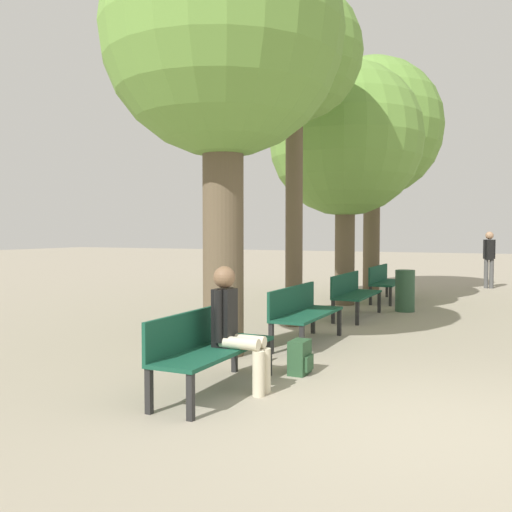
% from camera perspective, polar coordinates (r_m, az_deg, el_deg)
% --- Properties ---
extents(ground_plane, '(80.00, 80.00, 0.00)m').
position_cam_1_polar(ground_plane, '(5.31, 15.91, -16.07)').
color(ground_plane, gray).
extents(bench_row_0, '(0.54, 1.81, 0.85)m').
position_cam_1_polar(bench_row_0, '(6.05, -4.85, -8.73)').
color(bench_row_0, '#144733').
rests_on(bench_row_0, ground_plane).
extents(bench_row_1, '(0.54, 1.81, 0.85)m').
position_cam_1_polar(bench_row_1, '(8.57, 4.63, -5.38)').
color(bench_row_1, '#144733').
rests_on(bench_row_1, ground_plane).
extents(bench_row_2, '(0.54, 1.81, 0.85)m').
position_cam_1_polar(bench_row_2, '(11.23, 9.66, -3.52)').
color(bench_row_2, '#144733').
rests_on(bench_row_2, ground_plane).
extents(bench_row_3, '(0.54, 1.81, 0.85)m').
position_cam_1_polar(bench_row_3, '(13.96, 12.74, -2.36)').
color(bench_row_3, '#144733').
rests_on(bench_row_3, ground_plane).
extents(tree_row_0, '(3.23, 3.23, 5.91)m').
position_cam_1_polar(tree_row_0, '(8.09, -3.35, 20.74)').
color(tree_row_0, brown).
rests_on(tree_row_0, ground_plane).
extents(tree_row_1, '(2.37, 2.37, 5.97)m').
position_cam_1_polar(tree_row_1, '(10.51, 3.87, 19.22)').
color(tree_row_1, brown).
rests_on(tree_row_1, ground_plane).
extents(tree_row_2, '(3.47, 3.47, 5.49)m').
position_cam_1_polar(tree_row_2, '(13.24, 8.94, 11.37)').
color(tree_row_2, brown).
rests_on(tree_row_2, ground_plane).
extents(tree_row_3, '(3.69, 3.69, 6.25)m').
position_cam_1_polar(tree_row_3, '(15.75, 11.56, 12.32)').
color(tree_row_3, brown).
rests_on(tree_row_3, ground_plane).
extents(person_seated, '(0.61, 0.35, 1.32)m').
position_cam_1_polar(person_seated, '(6.02, -2.16, -6.90)').
color(person_seated, beige).
rests_on(person_seated, ground_plane).
extents(backpack, '(0.23, 0.31, 0.40)m').
position_cam_1_polar(backpack, '(6.82, 4.43, -10.08)').
color(backpack, '#284C2D').
rests_on(backpack, ground_plane).
extents(pedestrian_mid, '(0.34, 0.28, 1.66)m').
position_cam_1_polar(pedestrian_mid, '(17.95, 22.28, 0.01)').
color(pedestrian_mid, '#4C4C4C').
rests_on(pedestrian_mid, ground_plane).
extents(trash_bin, '(0.40, 0.40, 0.87)m').
position_cam_1_polar(trash_bin, '(12.30, 14.67, -3.38)').
color(trash_bin, '#2D5138').
rests_on(trash_bin, ground_plane).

